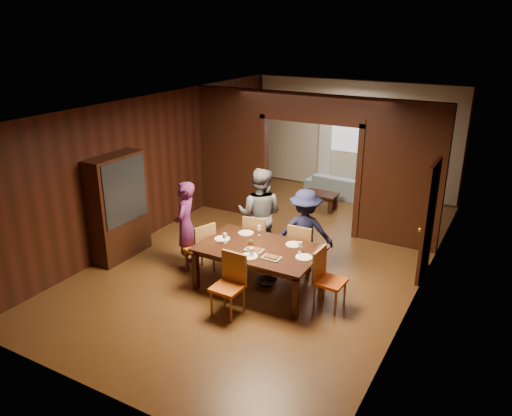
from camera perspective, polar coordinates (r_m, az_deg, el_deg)
The scene contains 32 objects.
floor at distance 9.80m, azimuth 2.16°, elevation -5.23°, with size 9.00×9.00×0.00m, color #583518.
ceiling at distance 8.92m, azimuth 2.41°, elevation 11.77°, with size 5.50×9.00×0.02m, color silver.
room_walls at distance 10.89m, azimuth 6.80°, elevation 5.78°, with size 5.52×9.01×2.90m.
person_purple at distance 9.07m, azimuth -8.06°, elevation -1.96°, with size 0.60×0.39×1.63m, color #501B4E.
person_grey at distance 9.26m, azimuth 0.44°, elevation -0.76°, with size 0.87×0.68×1.79m, color #53545B.
person_navy at distance 8.87m, azimuth 5.62°, elevation -2.69°, with size 1.00×0.58×1.55m, color #151836.
sofa at distance 12.99m, azimuth 10.10°, elevation 2.45°, with size 1.97×0.77×0.58m, color #8EACBA.
serving_bowl at distance 8.35m, azimuth 1.25°, elevation -3.91°, with size 0.35×0.35×0.09m, color black.
dining_table at distance 8.43m, azimuth 0.39°, elevation -6.87°, with size 2.00×1.24×0.76m, color black.
coffee_table at distance 12.11m, azimuth 7.37°, elevation 0.81°, with size 0.80×0.50×0.40m, color black.
chair_left at distance 8.96m, azimuth -6.52°, elevation -4.51°, with size 0.44×0.44×0.97m, color orange, non-canonical shape.
chair_right at distance 7.94m, azimuth 8.51°, elevation -8.12°, with size 0.44×0.44×0.97m, color #D75414, non-canonical shape.
chair_far_l at distance 9.26m, azimuth 0.23°, elevation -3.50°, with size 0.44×0.44×0.97m, color #CF4D13, non-canonical shape.
chair_far_r at distance 8.91m, azimuth 5.41°, elevation -4.61°, with size 0.44×0.44×0.97m, color red, non-canonical shape.
chair_near at distance 7.70m, azimuth -3.29°, elevation -8.88°, with size 0.44×0.44×0.97m, color #BE5311, non-canonical shape.
hutch at distance 9.67m, azimuth -15.43°, elevation 0.08°, with size 0.40×1.20×2.00m, color black.
door_right at distance 9.06m, azimuth 19.13°, elevation -1.39°, with size 0.06×0.90×2.10m, color black.
window_far at distance 13.19m, azimuth 11.18°, elevation 9.01°, with size 1.20×0.03×1.30m, color silver.
curtain_left at distance 13.49m, azimuth 7.95°, elevation 7.50°, with size 0.35×0.06×2.40m, color white.
curtain_right at distance 13.05m, azimuth 14.12°, elevation 6.62°, with size 0.35×0.06×2.40m, color white.
plate_left at distance 8.59m, azimuth -3.88°, elevation -3.52°, with size 0.27×0.27×0.01m, color white.
plate_far_l at distance 8.79m, azimuth -1.16°, elevation -2.87°, with size 0.27×0.27×0.01m, color silver.
plate_far_r at distance 8.37m, azimuth 4.32°, elevation -4.18°, with size 0.27×0.27×0.01m, color silver.
plate_right at distance 7.96m, azimuth 5.49°, elevation -5.61°, with size 0.27×0.27×0.01m, color white.
plate_near at distance 7.95m, azimuth -0.76°, elevation -5.54°, with size 0.27×0.27×0.01m, color white.
platter_a at distance 8.15m, azimuth -0.20°, elevation -4.74°, with size 0.30×0.20×0.04m, color gray.
platter_b at distance 7.90m, azimuth 1.77°, elevation -5.64°, with size 0.30×0.20×0.04m, color gray.
wineglass_left at distance 8.40m, azimuth -3.58°, elevation -3.46°, with size 0.08×0.08×0.18m, color white, non-canonical shape.
wineglass_far at distance 8.69m, azimuth 0.37°, elevation -2.56°, with size 0.08×0.08×0.18m, color silver, non-canonical shape.
wineglass_right at distance 8.09m, azimuth 5.06°, elevation -4.47°, with size 0.08×0.08×0.18m, color silver, non-canonical shape.
tumbler at distance 7.94m, azimuth -0.54°, elevation -5.06°, with size 0.07×0.07×0.14m, color white.
condiment_jar at distance 8.28m, azimuth -0.63°, elevation -4.04°, with size 0.08×0.08×0.11m, color #4B2C11, non-canonical shape.
Camera 1 is at (3.96, -7.88, 4.27)m, focal length 35.00 mm.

